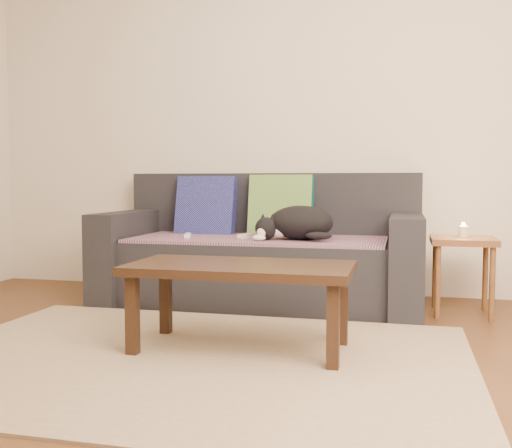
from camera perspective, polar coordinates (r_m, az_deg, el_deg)
name	(u,v)px	position (r m, az deg, el deg)	size (l,w,h in m)	color
ground	(178,371)	(2.65, -7.47, -13.73)	(4.50, 4.50, 0.00)	brown
back_wall	(275,115)	(4.47, 1.85, 10.34)	(4.50, 0.04, 2.60)	beige
sofa	(262,256)	(4.06, 0.57, -3.03)	(2.10, 0.94, 0.87)	#232328
throw_blanket	(259,239)	(3.96, 0.26, -1.45)	(1.66, 0.74, 0.02)	#3B2749
cushion_navy	(206,207)	(4.32, -4.77, 1.66)	(0.43, 0.11, 0.43)	#130F43
cushion_green	(281,207)	(4.18, 2.38, 1.59)	(0.44, 0.11, 0.44)	#0D5854
cat	(298,223)	(3.81, 3.98, 0.06)	(0.53, 0.39, 0.22)	black
wii_remote_a	(188,236)	(3.94, -6.53, -1.13)	(0.15, 0.04, 0.03)	white
wii_remote_b	(246,236)	(3.91, -1.00, -1.14)	(0.15, 0.04, 0.03)	white
side_table	(463,251)	(3.84, 19.10, -2.45)	(0.38, 0.38, 0.47)	brown
candle	(463,231)	(3.83, 19.14, -0.67)	(0.06, 0.06, 0.09)	beige
rug	(190,360)	(2.78, -6.32, -12.73)	(2.50, 1.80, 0.01)	tan
coffee_table	(240,275)	(2.84, -1.49, -4.88)	(1.05, 0.53, 0.42)	black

